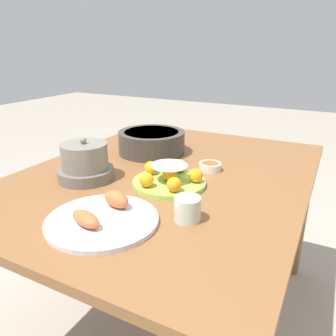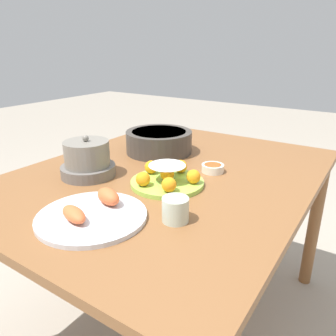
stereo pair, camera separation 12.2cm
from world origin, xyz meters
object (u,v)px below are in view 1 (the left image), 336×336
object	(u,v)px
serving_bowl	(152,141)
cup_near	(187,209)
seafood_platter	(103,217)
cake_plate	(169,177)
dining_table	(167,192)
sauce_bowl	(210,166)
warming_pot	(85,163)

from	to	relation	value
serving_bowl	cup_near	bearing A→B (deg)	-140.87
serving_bowl	seafood_platter	xyz separation A→B (m)	(-0.62, -0.20, -0.04)
cake_plate	serving_bowl	bearing A→B (deg)	39.40
dining_table	seafood_platter	bearing A→B (deg)	-177.22
seafood_platter	cup_near	distance (m)	0.24
sauce_bowl	cup_near	xyz separation A→B (m)	(-0.41, -0.08, 0.02)
dining_table	sauce_bowl	bearing A→B (deg)	-56.52
serving_bowl	warming_pot	world-z (taller)	warming_pot
serving_bowl	cup_near	world-z (taller)	serving_bowl
dining_table	seafood_platter	xyz separation A→B (m)	(-0.43, -0.02, 0.10)
serving_bowl	sauce_bowl	size ratio (longest dim) A/B	3.48
cake_plate	serving_bowl	world-z (taller)	serving_bowl
dining_table	serving_bowl	xyz separation A→B (m)	(0.19, 0.18, 0.14)
cake_plate	warming_pot	xyz separation A→B (m)	(-0.09, 0.30, 0.03)
seafood_platter	dining_table	bearing A→B (deg)	2.78
sauce_bowl	warming_pot	xyz separation A→B (m)	(-0.30, 0.38, 0.05)
dining_table	cake_plate	bearing A→B (deg)	-148.70
cup_near	cake_plate	bearing A→B (deg)	38.74
seafood_platter	cup_near	xyz separation A→B (m)	(0.12, -0.21, 0.02)
seafood_platter	warming_pot	xyz separation A→B (m)	(0.23, 0.25, 0.05)
cup_near	warming_pot	bearing A→B (deg)	76.71
cake_plate	seafood_platter	world-z (taller)	cake_plate
sauce_bowl	seafood_platter	world-z (taller)	seafood_platter
dining_table	cup_near	world-z (taller)	cup_near
serving_bowl	sauce_bowl	xyz separation A→B (m)	(-0.09, -0.32, -0.04)
sauce_bowl	seafood_platter	bearing A→B (deg)	166.76
serving_bowl	warming_pot	xyz separation A→B (m)	(-0.39, 0.05, 0.01)
seafood_platter	warming_pot	size ratio (longest dim) A/B	1.54
serving_bowl	warming_pot	distance (m)	0.40
cake_plate	serving_bowl	distance (m)	0.39
dining_table	serving_bowl	distance (m)	0.30
sauce_bowl	cup_near	size ratio (longest dim) A/B	1.15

